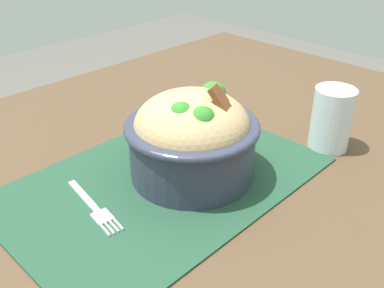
{
  "coord_description": "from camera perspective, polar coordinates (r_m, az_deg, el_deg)",
  "views": [
    {
      "loc": [
        0.37,
        0.42,
        1.12
      ],
      "look_at": [
        -0.02,
        0.04,
        0.81
      ],
      "focal_mm": 41.1,
      "sensor_mm": 36.0,
      "label": 1
    }
  ],
  "objects": [
    {
      "name": "table",
      "position": [
        0.7,
        -3.58,
        -7.71
      ],
      "size": [
        1.27,
        0.86,
        0.76
      ],
      "color": "#4C3826",
      "rests_on": "ground_plane"
    },
    {
      "name": "placemat",
      "position": [
        0.64,
        -3.68,
        -4.67
      ],
      "size": [
        0.45,
        0.3,
        0.0
      ],
      "primitive_type": "cube",
      "rotation": [
        0.0,
        0.0,
        0.01
      ],
      "color": "#1E422D",
      "rests_on": "table"
    },
    {
      "name": "fork",
      "position": [
        0.59,
        -12.55,
        -8.1
      ],
      "size": [
        0.03,
        0.13,
        0.0
      ],
      "color": "silver",
      "rests_on": "placemat"
    },
    {
      "name": "bowl",
      "position": [
        0.61,
        0.04,
        1.05
      ],
      "size": [
        0.19,
        0.19,
        0.14
      ],
      "color": "#2D3347",
      "rests_on": "placemat"
    },
    {
      "name": "drinking_glass",
      "position": [
        0.73,
        17.58,
        2.65
      ],
      "size": [
        0.06,
        0.06,
        0.1
      ],
      "color": "silver",
      "rests_on": "table"
    }
  ]
}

